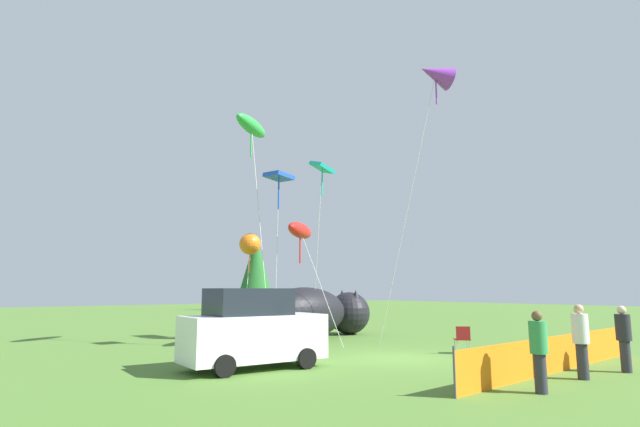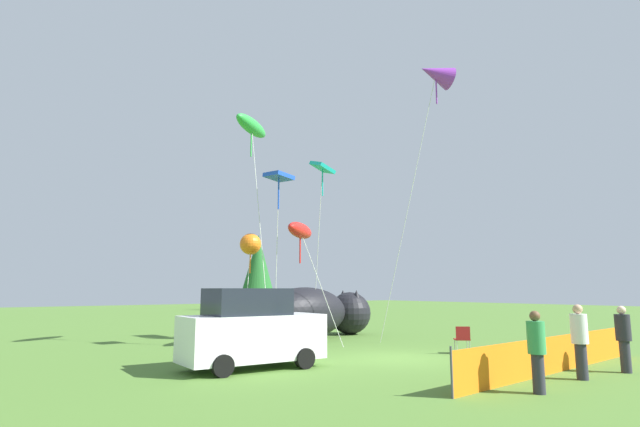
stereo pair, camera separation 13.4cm
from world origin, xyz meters
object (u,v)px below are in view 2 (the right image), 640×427
Objects in this scene: inflatable_cat at (316,314)px; kite_purple_delta at (436,75)px; kite_teal_diamond at (322,171)px; spectator_in_blue_shirt at (624,336)px; spectator_in_green_shirt at (580,338)px; spectator_in_grey_shirt at (537,348)px; kite_blue_box at (279,179)px; parked_car at (252,330)px; kite_green_fish at (252,127)px; kite_orange_flower at (250,244)px; folding_chair at (462,337)px; kite_red_lizard at (300,231)px.

kite_purple_delta is (1.70, -5.95, 9.93)m from inflatable_cat.
kite_purple_delta is at bearing -63.50° from kite_teal_diamond.
spectator_in_green_shirt is at bearing 173.60° from spectator_in_blue_shirt.
kite_blue_box is (-0.01, 10.21, 5.49)m from spectator_in_grey_shirt.
parked_car is 7.20m from kite_blue_box.
spectator_in_blue_shirt is 14.92m from kite_green_fish.
inflatable_cat is 4.38m from kite_orange_flower.
spectator_in_blue_shirt is at bearing -6.40° from spectator_in_green_shirt.
spectator_in_green_shirt is (-1.25, -12.43, -0.06)m from inflatable_cat.
kite_teal_diamond reaches higher than kite_blue_box.
kite_orange_flower is (0.81, 3.52, -2.25)m from kite_blue_box.
spectator_in_blue_shirt is (7.55, -6.60, -0.11)m from parked_car.
spectator_in_grey_shirt is at bearing -89.93° from kite_blue_box.
spectator_in_green_shirt is (-1.77, -4.80, 0.43)m from folding_chair.
kite_purple_delta reaches higher than folding_chair.
spectator_in_grey_shirt is at bearing -104.98° from kite_teal_diamond.
parked_car is 8.47m from spectator_in_green_shirt.
kite_teal_diamond is at bearing 75.02° from spectator_in_grey_shirt.
inflatable_cat is at bearing 105.98° from kite_purple_delta.
kite_teal_diamond is at bearing -5.47° from kite_green_fish.
spectator_in_grey_shirt is 0.22× the size of kite_teal_diamond.
spectator_in_blue_shirt is 0.37× the size of kite_orange_flower.
spectator_in_blue_shirt is (0.72, -12.65, -0.10)m from inflatable_cat.
kite_orange_flower is 0.97× the size of kite_red_lizard.
kite_purple_delta is at bearing -56.99° from kite_orange_flower.
inflatable_cat is 0.57× the size of kite_purple_delta.
inflatable_cat is 0.72× the size of kite_green_fish.
kite_purple_delta is at bearing 65.47° from spectator_in_green_shirt.
kite_green_fish reaches higher than kite_blue_box.
folding_chair is 5.14m from spectator_in_green_shirt.
kite_purple_delta reaches higher than spectator_in_blue_shirt.
kite_purple_delta is (2.96, 6.48, 9.98)m from spectator_in_green_shirt.
spectator_in_grey_shirt is (3.18, -6.60, -0.12)m from parked_car.
kite_teal_diamond is at bearing 28.78° from kite_red_lizard.
kite_blue_box is at bearing -175.94° from kite_red_lizard.
kite_green_fish is (-2.84, 11.47, 7.88)m from spectator_in_green_shirt.
parked_car is 7.54m from folding_chair.
inflatable_cat is 6.96m from kite_blue_box.
folding_chair is (7.35, -1.57, -0.51)m from parked_car.
kite_purple_delta reaches higher than kite_red_lizard.
kite_red_lizard is (1.09, 10.29, 3.55)m from spectator_in_grey_shirt.
kite_purple_delta is (5.38, -3.51, 4.54)m from kite_blue_box.
folding_chair is 9.43m from kite_teal_diamond.
parked_car is 9.13m from inflatable_cat.
folding_chair is at bearing -55.36° from kite_green_fish.
kite_blue_box reaches higher than kite_orange_flower.
kite_purple_delta is (1.19, 1.67, 10.42)m from folding_chair.
spectator_in_blue_shirt is 12.10m from kite_purple_delta.
kite_purple_delta is 1.47× the size of kite_teal_diamond.
spectator_in_grey_shirt is at bearing -114.78° from inflatable_cat.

